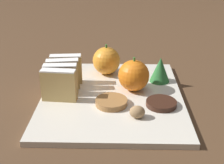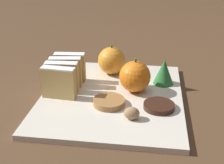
# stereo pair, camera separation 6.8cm
# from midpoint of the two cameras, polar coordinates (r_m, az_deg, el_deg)

# --- Properties ---
(ground_plane) EXTENTS (6.00, 6.00, 0.00)m
(ground_plane) POSITION_cam_midpoint_polar(r_m,az_deg,el_deg) (0.70, 2.79, -3.18)
(ground_plane) COLOR #513823
(serving_platter) EXTENTS (0.31, 0.36, 0.01)m
(serving_platter) POSITION_cam_midpoint_polar(r_m,az_deg,el_deg) (0.70, 2.80, -2.75)
(serving_platter) COLOR silver
(serving_platter) RESTS_ON ground_plane
(stollen_slice_front) EXTENTS (0.07, 0.03, 0.07)m
(stollen_slice_front) POSITION_cam_midpoint_polar(r_m,az_deg,el_deg) (0.67, -6.86, -0.20)
(stollen_slice_front) COLOR tan
(stollen_slice_front) RESTS_ON serving_platter
(stollen_slice_second) EXTENTS (0.07, 0.03, 0.07)m
(stollen_slice_second) POSITION_cam_midpoint_polar(r_m,az_deg,el_deg) (0.70, -6.40, 0.82)
(stollen_slice_second) COLOR tan
(stollen_slice_second) RESTS_ON serving_platter
(stollen_slice_third) EXTENTS (0.08, 0.03, 0.07)m
(stollen_slice_third) POSITION_cam_midpoint_polar(r_m,az_deg,el_deg) (0.72, -5.85, 1.77)
(stollen_slice_third) COLOR tan
(stollen_slice_third) RESTS_ON serving_platter
(stollen_slice_fourth) EXTENTS (0.08, 0.03, 0.07)m
(stollen_slice_fourth) POSITION_cam_midpoint_polar(r_m,az_deg,el_deg) (0.75, -5.15, 2.64)
(stollen_slice_fourth) COLOR tan
(stollen_slice_fourth) RESTS_ON serving_platter
(orange_near) EXTENTS (0.07, 0.07, 0.08)m
(orange_near) POSITION_cam_midpoint_polar(r_m,az_deg,el_deg) (0.70, 7.00, 0.94)
(orange_near) COLOR orange
(orange_near) RESTS_ON serving_platter
(orange_far) EXTENTS (0.07, 0.07, 0.08)m
(orange_far) POSITION_cam_midpoint_polar(r_m,az_deg,el_deg) (0.79, 2.40, 3.89)
(orange_far) COLOR orange
(orange_far) RESTS_ON serving_platter
(walnut) EXTENTS (0.03, 0.02, 0.02)m
(walnut) POSITION_cam_midpoint_polar(r_m,az_deg,el_deg) (0.60, 6.87, -5.77)
(walnut) COLOR #9E7A51
(walnut) RESTS_ON serving_platter
(chocolate_cookie) EXTENTS (0.06, 0.06, 0.01)m
(chocolate_cookie) POSITION_cam_midpoint_polar(r_m,az_deg,el_deg) (0.65, 11.58, -4.40)
(chocolate_cookie) COLOR #381E14
(chocolate_cookie) RESTS_ON serving_platter
(gingerbread_cookie) EXTENTS (0.07, 0.07, 0.01)m
(gingerbread_cookie) POSITION_cam_midpoint_polar(r_m,az_deg,el_deg) (0.65, 2.86, -3.77)
(gingerbread_cookie) COLOR #A3703D
(gingerbread_cookie) RESTS_ON serving_platter
(evergreen_sprig) EXTENTS (0.05, 0.05, 0.06)m
(evergreen_sprig) POSITION_cam_midpoint_polar(r_m,az_deg,el_deg) (0.75, 12.05, 1.80)
(evergreen_sprig) COLOR #2D7538
(evergreen_sprig) RESTS_ON serving_platter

